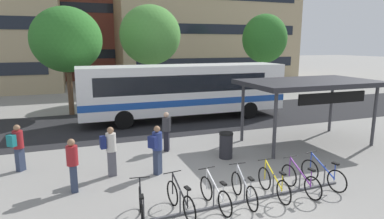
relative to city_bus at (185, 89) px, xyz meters
name	(u,v)px	position (x,y,z in m)	size (l,w,h in m)	color
ground	(236,201)	(-2.04, -10.37, -1.78)	(200.00, 200.00, 0.00)	gray
bus_lane_asphalt	(152,121)	(-2.04, 0.00, -1.77)	(80.00, 7.20, 0.01)	#232326
city_bus	(185,89)	(0.00, 0.00, 0.00)	(12.05, 2.70, 3.20)	white
bike_rack	(244,199)	(-1.84, -10.50, -1.68)	(6.76, 0.30, 0.70)	#47474C
parked_bicycle_black_0	(141,208)	(-4.78, -10.52, -1.39)	(0.52, 1.71, 0.99)	black
parked_bicycle_black_1	(180,200)	(-3.73, -10.47, -1.39)	(0.52, 1.71, 0.99)	black
parked_bicycle_white_2	(215,195)	(-2.75, -10.51, -1.39)	(0.52, 1.72, 0.99)	black
parked_bicycle_silver_3	(244,190)	(-1.86, -10.50, -1.39)	(0.52, 1.72, 0.99)	black
parked_bicycle_yellow_4	(274,184)	(-0.87, -10.48, -1.39)	(0.52, 1.72, 0.99)	black
parked_bicycle_purple_5	(300,181)	(0.03, -10.54, -1.39)	(0.52, 1.72, 0.99)	black
parked_bicycle_blue_6	(323,174)	(1.00, -10.39, -1.39)	(0.52, 1.71, 0.99)	black
transit_shelter	(310,85)	(3.53, -6.48, 0.88)	(5.88, 3.42, 2.84)	#38383D
commuter_navy_pack_0	(157,147)	(-3.66, -7.68, -0.79)	(0.60, 0.57, 1.71)	#2D3851
commuter_teal_pack_1	(18,145)	(-8.13, -5.73, -0.81)	(0.57, 0.60, 1.68)	#2D3851
commuter_navy_pack_2	(110,148)	(-5.16, -7.27, -0.79)	(0.55, 0.37, 1.71)	#565660
commuter_black_pack_3	(72,161)	(-6.35, -8.08, -0.82)	(0.37, 0.54, 1.66)	#2D3851
commuter_black_pack_4	(167,128)	(-2.65, -5.33, -0.82)	(0.52, 0.60, 1.66)	black
trash_bin	(226,145)	(-0.72, -7.00, -1.26)	(0.55, 0.55, 1.03)	#232328
street_tree_0	(67,40)	(-6.37, 3.63, 2.87)	(4.24, 4.24, 6.64)	brown
street_tree_1	(150,35)	(-0.33, 7.34, 3.30)	(4.69, 4.69, 7.36)	brown
street_tree_2	(265,39)	(10.54, 8.30, 3.10)	(4.06, 4.06, 7.09)	brown
building_right_wing	(202,4)	(10.14, 22.74, 7.70)	(22.39, 11.72, 18.95)	tan
building_centre_block	(89,37)	(-3.79, 29.45, 3.60)	(17.80, 11.94, 10.74)	brown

